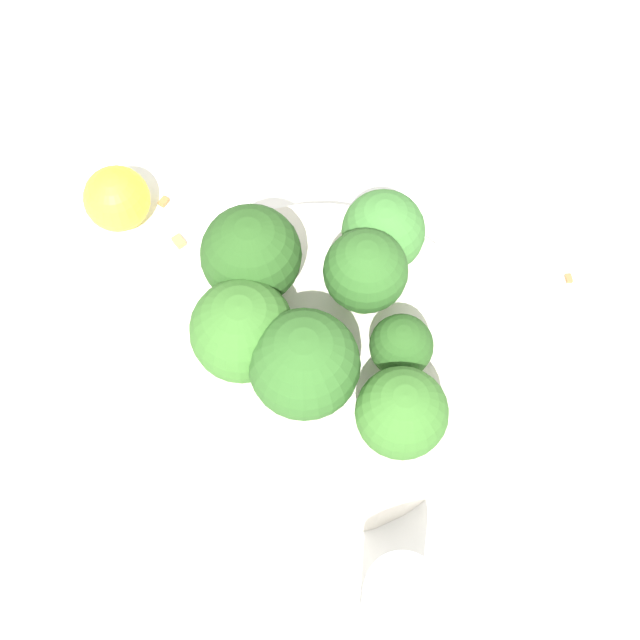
% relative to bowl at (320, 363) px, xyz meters
% --- Properties ---
extents(ground_plane, '(3.00, 3.00, 0.00)m').
position_rel_bowl_xyz_m(ground_plane, '(0.00, 0.00, -0.02)').
color(ground_plane, white).
extents(bowl, '(0.19, 0.19, 0.04)m').
position_rel_bowl_xyz_m(bowl, '(0.00, 0.00, 0.00)').
color(bowl, silver).
rests_on(bowl, ground_plane).
extents(broccoli_floret_0, '(0.05, 0.05, 0.07)m').
position_rel_bowl_xyz_m(broccoli_floret_0, '(-0.01, 0.05, 0.06)').
color(broccoli_floret_0, '#7A9E5B').
rests_on(broccoli_floret_0, bowl).
extents(broccoli_floret_1, '(0.05, 0.05, 0.06)m').
position_rel_bowl_xyz_m(broccoli_floret_1, '(-0.04, 0.01, 0.06)').
color(broccoli_floret_1, '#7A9E5B').
rests_on(broccoli_floret_1, bowl).
extents(broccoli_floret_2, '(0.05, 0.05, 0.05)m').
position_rel_bowl_xyz_m(broccoli_floret_2, '(0.01, -0.06, 0.05)').
color(broccoli_floret_2, '#8EB770').
rests_on(broccoli_floret_2, bowl).
extents(broccoli_floret_3, '(0.05, 0.05, 0.05)m').
position_rel_bowl_xyz_m(broccoli_floret_3, '(0.06, 0.03, 0.05)').
color(broccoli_floret_3, '#7A9E5B').
rests_on(broccoli_floret_3, bowl).
extents(broccoli_floret_4, '(0.06, 0.06, 0.07)m').
position_rel_bowl_xyz_m(broccoli_floret_4, '(-0.02, -0.02, 0.06)').
color(broccoli_floret_4, '#8EB770').
rests_on(broccoli_floret_4, bowl).
extents(broccoli_floret_5, '(0.03, 0.03, 0.04)m').
position_rel_bowl_xyz_m(broccoli_floret_5, '(0.03, -0.03, 0.05)').
color(broccoli_floret_5, '#7A9E5B').
rests_on(broccoli_floret_5, bowl).
extents(broccoli_floret_6, '(0.04, 0.04, 0.06)m').
position_rel_bowl_xyz_m(broccoli_floret_6, '(0.03, 0.01, 0.06)').
color(broccoli_floret_6, '#8EB770').
rests_on(broccoli_floret_6, bowl).
extents(pepper_shaker, '(0.03, 0.03, 0.08)m').
position_rel_bowl_xyz_m(pepper_shaker, '(-0.03, -0.13, 0.02)').
color(pepper_shaker, '#B2B7BC').
rests_on(pepper_shaker, ground_plane).
extents(lemon_wedge, '(0.04, 0.04, 0.04)m').
position_rel_bowl_xyz_m(lemon_wedge, '(-0.05, 0.16, -0.00)').
color(lemon_wedge, yellow).
rests_on(lemon_wedge, ground_plane).
extents(almond_crumb_0, '(0.01, 0.01, 0.01)m').
position_rel_bowl_xyz_m(almond_crumb_0, '(-0.03, 0.12, -0.02)').
color(almond_crumb_0, '#AD7F4C').
rests_on(almond_crumb_0, ground_plane).
extents(almond_crumb_1, '(0.01, 0.01, 0.01)m').
position_rel_bowl_xyz_m(almond_crumb_1, '(0.10, 0.07, -0.02)').
color(almond_crumb_1, '#AD7F4C').
rests_on(almond_crumb_1, ground_plane).
extents(almond_crumb_2, '(0.01, 0.01, 0.01)m').
position_rel_bowl_xyz_m(almond_crumb_2, '(0.17, -0.02, -0.02)').
color(almond_crumb_2, olive).
rests_on(almond_crumb_2, ground_plane).
extents(almond_crumb_3, '(0.01, 0.01, 0.01)m').
position_rel_bowl_xyz_m(almond_crumb_3, '(-0.03, 0.16, -0.02)').
color(almond_crumb_3, olive).
rests_on(almond_crumb_3, ground_plane).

